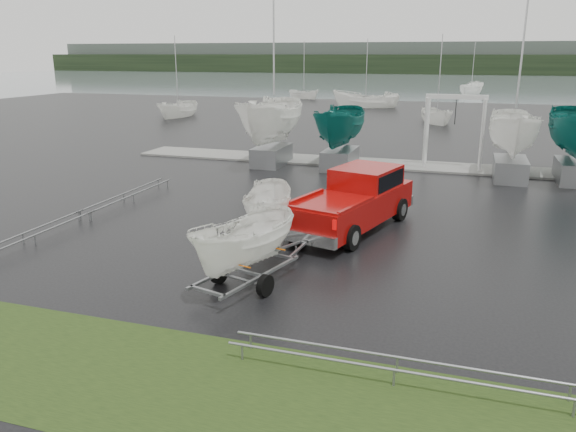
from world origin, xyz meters
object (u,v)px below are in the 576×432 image
Objects in this scene: pickup_truck at (356,198)px; trailer_parked at (269,173)px; boat_hoist at (455,121)px; trailer_hitched at (244,200)px.

pickup_truck is 1.52× the size of trailer_parked.
boat_hoist reaches higher than pickup_truck.
trailer_parked is (-0.64, 3.70, -0.05)m from trailer_hitched.
boat_hoist is at bearing 91.30° from trailer_hitched.
pickup_truck is at bearing 90.00° from trailer_hitched.
trailer_parked is 1.10× the size of boat_hoist.
pickup_truck is 1.66× the size of boat_hoist.
boat_hoist is at bearing 58.13° from trailer_parked.
trailer_hitched is 3.76m from trailer_parked.
boat_hoist is (2.98, 12.58, 1.54)m from pickup_truck.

